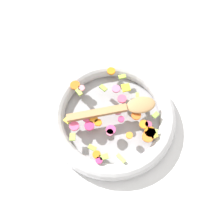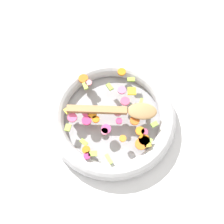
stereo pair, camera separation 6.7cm
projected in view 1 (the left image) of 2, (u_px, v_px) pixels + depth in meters
name	position (u px, v px, depth m)	size (l,w,h in m)	color
ground_plane	(112.00, 118.00, 0.71)	(4.00, 4.00, 0.00)	silver
skillet	(112.00, 116.00, 0.69)	(0.40, 0.40, 0.05)	gray
chopped_vegetables	(114.00, 117.00, 0.66)	(0.28, 0.33, 0.01)	orange
wooden_spoon	(122.00, 108.00, 0.66)	(0.24, 0.19, 0.01)	#A87F51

